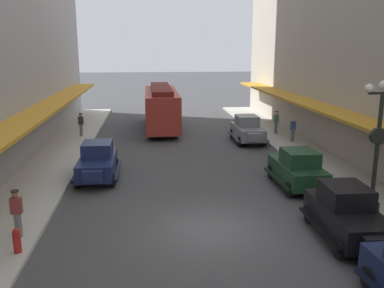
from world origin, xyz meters
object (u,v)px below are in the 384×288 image
object	(u,v)px
parked_car_3	(297,168)
fire_hydrant	(17,240)
lamp_post_with_clock	(378,143)
pedestrian_3	(293,130)
parked_car_1	(347,212)
pedestrian_2	(17,213)
pedestrian_1	(276,122)
streetcar	(161,106)
pedestrian_4	(81,124)
parked_car_4	(247,129)
parked_car_0	(97,161)

from	to	relation	value
parked_car_3	fire_hydrant	xyz separation A→B (m)	(-11.17, -5.57, -0.38)
lamp_post_with_clock	pedestrian_3	world-z (taller)	lamp_post_with_clock
parked_car_3	lamp_post_with_clock	xyz separation A→B (m)	(1.58, -3.82, 2.04)
parked_car_1	pedestrian_2	distance (m)	11.27
pedestrian_1	pedestrian_2	distance (m)	21.38
parked_car_3	pedestrian_2	world-z (taller)	parked_car_3
pedestrian_1	pedestrian_3	world-z (taller)	pedestrian_1
parked_car_3	lamp_post_with_clock	distance (m)	4.61
streetcar	pedestrian_4	distance (m)	6.57
parked_car_4	pedestrian_4	size ratio (longest dim) A/B	2.55
parked_car_0	lamp_post_with_clock	world-z (taller)	lamp_post_with_clock
lamp_post_with_clock	pedestrian_2	bearing A→B (deg)	-177.35
parked_car_3	pedestrian_2	size ratio (longest dim) A/B	2.56
lamp_post_with_clock	fire_hydrant	xyz separation A→B (m)	(-12.75, -1.75, -2.42)
parked_car_0	parked_car_3	size ratio (longest dim) A/B	1.00
lamp_post_with_clock	pedestrian_2	world-z (taller)	lamp_post_with_clock
pedestrian_1	pedestrian_2	bearing A→B (deg)	-131.24
parked_car_0	pedestrian_4	world-z (taller)	parked_car_0
fire_hydrant	pedestrian_2	xyz separation A→B (m)	(-0.29, 1.15, 0.45)
fire_hydrant	pedestrian_1	xyz separation A→B (m)	(13.80, 17.23, 0.45)
pedestrian_1	pedestrian_4	bearing A→B (deg)	177.43
parked_car_3	fire_hydrant	distance (m)	12.49
parked_car_1	lamp_post_with_clock	world-z (taller)	lamp_post_with_clock
pedestrian_3	parked_car_4	bearing A→B (deg)	162.99
streetcar	pedestrian_1	size ratio (longest dim) A/B	5.75
streetcar	pedestrian_4	xyz separation A→B (m)	(-5.97, -2.60, -0.89)
lamp_post_with_clock	pedestrian_1	bearing A→B (deg)	86.10
parked_car_1	parked_car_4	size ratio (longest dim) A/B	1.01
parked_car_1	fire_hydrant	world-z (taller)	parked_car_1
pedestrian_4	fire_hydrant	bearing A→B (deg)	-87.83
lamp_post_with_clock	pedestrian_4	size ratio (longest dim) A/B	3.09
streetcar	fire_hydrant	xyz separation A→B (m)	(-5.30, -20.47, -1.34)
parked_car_0	fire_hydrant	distance (m)	8.05
parked_car_0	parked_car_3	distance (m)	9.81
streetcar	lamp_post_with_clock	bearing A→B (deg)	-68.29
pedestrian_2	pedestrian_4	size ratio (longest dim) A/B	1.00
parked_car_1	pedestrian_4	bearing A→B (deg)	123.27
streetcar	pedestrian_2	size ratio (longest dim) A/B	5.75
pedestrian_1	pedestrian_4	world-z (taller)	same
fire_hydrant	pedestrian_3	distance (m)	20.06
parked_car_1	parked_car_4	bearing A→B (deg)	89.34
streetcar	lamp_post_with_clock	world-z (taller)	lamp_post_with_clock
fire_hydrant	pedestrian_3	bearing A→B (deg)	45.48
parked_car_1	pedestrian_3	size ratio (longest dim) A/B	2.63
pedestrian_4	parked_car_4	bearing A→B (deg)	-12.80
parked_car_1	pedestrian_1	xyz separation A→B (m)	(2.87, 17.05, 0.07)
lamp_post_with_clock	pedestrian_3	distance (m)	12.77
parked_car_0	parked_car_4	xyz separation A→B (m)	(9.48, 7.32, 0.00)
parked_car_4	lamp_post_with_clock	bearing A→B (deg)	-83.06
lamp_post_with_clock	parked_car_3	bearing A→B (deg)	112.51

